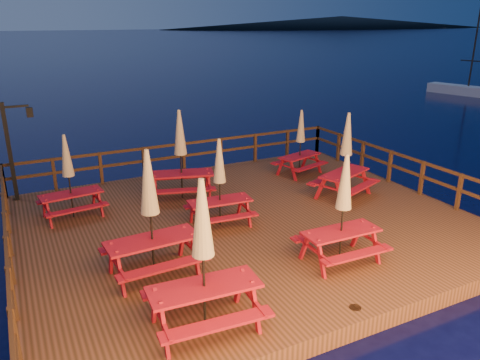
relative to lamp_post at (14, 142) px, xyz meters
The scene contains 15 objects.
ground 7.39m from the lamp_post, 40.16° to the right, with size 500.00×500.00×0.00m, color black.
deck 7.33m from the lamp_post, 40.16° to the right, with size 12.00×10.00×0.40m, color #452B16.
deck_piles 7.48m from the lamp_post, 40.16° to the right, with size 11.44×9.44×1.40m.
railing 6.15m from the lamp_post, 27.22° to the right, with size 11.80×9.75×1.10m.
lamp_post is the anchor object (origin of this frame).
headland_right 295.09m from the lamp_post, 49.82° to the left, with size 230.40×86.40×7.00m, color black.
sailboat 33.66m from the lamp_post, 16.00° to the left, with size 2.77×7.09×10.41m.
picnic_table_0 9.94m from the lamp_post, 25.49° to the right, with size 2.26×2.07×2.64m.
picnic_table_1 2.53m from the lamp_post, 61.05° to the right, with size 1.80×1.54×2.37m.
picnic_table_2 4.94m from the lamp_post, 26.04° to the right, with size 2.30×2.06×2.76m.
picnic_table_3 8.79m from the lamp_post, 72.94° to the right, with size 2.08×1.75×2.83m.
picnic_table_4 9.18m from the lamp_post, 11.18° to the right, with size 1.91×1.71×2.31m.
picnic_table_5 9.81m from the lamp_post, 50.26° to the right, with size 1.82×1.51×2.55m.
picnic_table_6 6.49m from the lamp_post, 43.99° to the right, with size 1.78×1.51×2.39m.
picnic_table_7 6.62m from the lamp_post, 69.60° to the right, with size 2.05×1.71×2.81m.
Camera 1 is at (-5.45, -10.49, 5.67)m, focal length 35.00 mm.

